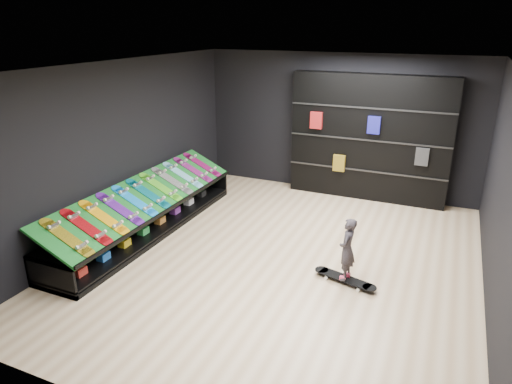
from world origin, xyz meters
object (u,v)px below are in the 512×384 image
at_px(back_shelving, 369,138).
at_px(floor_skateboard, 345,280).
at_px(display_rack, 148,218).
at_px(child, 346,261).

height_order(back_shelving, floor_skateboard, back_shelving).
xyz_separation_m(back_shelving, floor_skateboard, (0.43, -3.64, -1.27)).
bearing_deg(back_shelving, display_rack, -134.48).
bearing_deg(display_rack, child, -4.93).
relative_size(back_shelving, child, 5.83).
bearing_deg(display_rack, back_shelving, 45.52).
relative_size(floor_skateboard, child, 1.74).
relative_size(display_rack, child, 8.01).
bearing_deg(back_shelving, floor_skateboard, -83.27).
xyz_separation_m(back_shelving, child, (0.43, -3.64, -0.94)).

